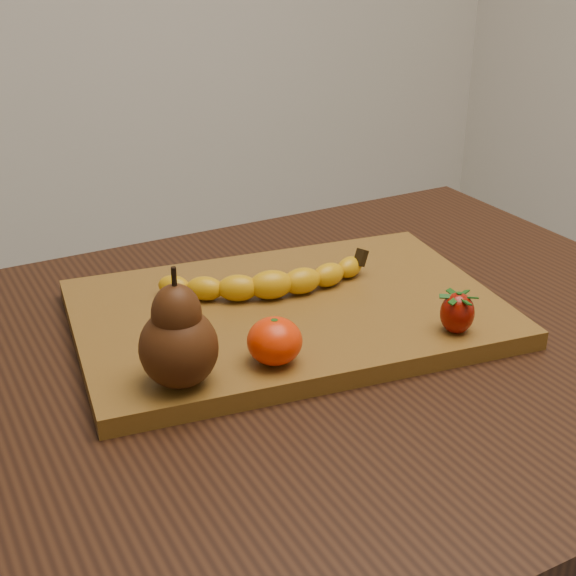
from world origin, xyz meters
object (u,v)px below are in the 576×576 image
cutting_board (288,313)px  mandarin (275,341)px  table (274,433)px  pear (177,328)px

cutting_board → mandarin: mandarin is taller
table → pear: bearing=-161.6°
pear → mandarin: (0.09, -0.01, -0.03)m
cutting_board → pear: pear is taller
table → mandarin: size_ratio=19.14×
pear → table: bearing=18.4°
table → mandarin: bearing=-115.8°
table → pear: (-0.11, -0.04, 0.17)m
mandarin → cutting_board: bearing=55.7°
pear → mandarin: size_ratio=2.12×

